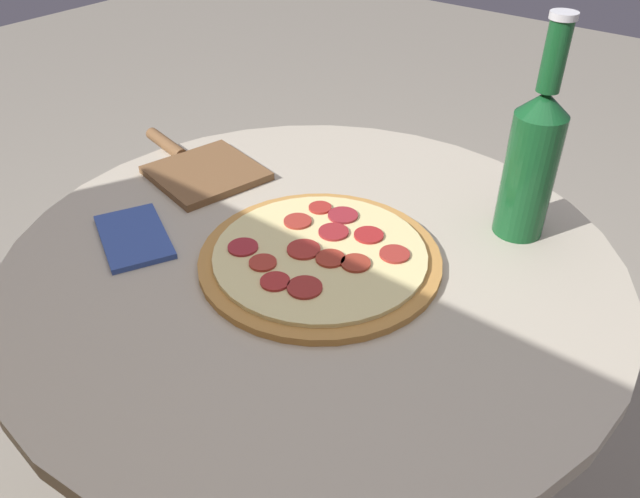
# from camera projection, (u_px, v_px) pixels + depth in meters

# --- Properties ---
(table) EXTENTS (0.82, 0.82, 0.76)m
(table) POSITION_uv_depth(u_px,v_px,m) (313.00, 354.00, 0.94)
(table) COLOR #B2A893
(table) RESTS_ON ground_plane
(pizza) EXTENTS (0.32, 0.32, 0.02)m
(pizza) POSITION_uv_depth(u_px,v_px,m) (320.00, 256.00, 0.81)
(pizza) COLOR #B77F3D
(pizza) RESTS_ON table
(beer_bottle) EXTENTS (0.07, 0.07, 0.30)m
(beer_bottle) POSITION_uv_depth(u_px,v_px,m) (532.00, 158.00, 0.81)
(beer_bottle) COLOR #144C23
(beer_bottle) RESTS_ON table
(pizza_paddle) EXTENTS (0.28, 0.19, 0.02)m
(pizza_paddle) POSITION_uv_depth(u_px,v_px,m) (200.00, 168.00, 1.01)
(pizza_paddle) COLOR brown
(pizza_paddle) RESTS_ON table
(napkin) EXTENTS (0.16, 0.14, 0.01)m
(napkin) POSITION_uv_depth(u_px,v_px,m) (134.00, 237.00, 0.86)
(napkin) COLOR #334C99
(napkin) RESTS_ON table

